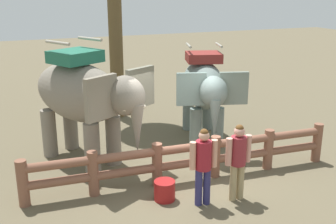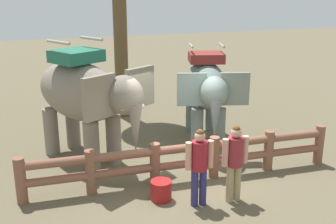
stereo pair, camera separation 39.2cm
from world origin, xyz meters
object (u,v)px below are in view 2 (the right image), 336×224
object	(u,v)px
log_fence	(185,158)
elephant_near_left	(85,95)
elephant_center	(206,88)
tourist_man_in_blue	(235,158)
feed_bucket	(161,190)
tourist_woman_in_black	(199,162)

from	to	relation	value
log_fence	elephant_near_left	size ratio (longest dim) A/B	2.02
elephant_center	elephant_near_left	bearing A→B (deg)	-174.66
tourist_man_in_blue	feed_bucket	distance (m)	1.77
log_fence	tourist_woman_in_black	bearing A→B (deg)	-97.57
tourist_woman_in_black	tourist_man_in_blue	distance (m)	0.79
tourist_woman_in_black	feed_bucket	bearing A→B (deg)	144.19
log_fence	elephant_near_left	bearing A→B (deg)	134.49
elephant_center	tourist_man_in_blue	world-z (taller)	elephant_center
elephant_near_left	tourist_woman_in_black	distance (m)	3.77
elephant_near_left	tourist_man_in_blue	world-z (taller)	elephant_near_left
elephant_near_left	tourist_woman_in_black	bearing A→B (deg)	-60.02
elephant_center	tourist_woman_in_black	world-z (taller)	elephant_center
elephant_center	log_fence	bearing A→B (deg)	-124.50
elephant_center	tourist_woman_in_black	size ratio (longest dim) A/B	2.01
log_fence	feed_bucket	distance (m)	1.13
log_fence	tourist_woman_in_black	world-z (taller)	tourist_woman_in_black
tourist_woman_in_black	elephant_near_left	bearing A→B (deg)	119.98
elephant_near_left	elephant_center	world-z (taller)	elephant_near_left
log_fence	tourist_man_in_blue	bearing A→B (deg)	-62.94
log_fence	feed_bucket	bearing A→B (deg)	-141.56
feed_bucket	tourist_woman_in_black	bearing A→B (deg)	-35.81
elephant_center	feed_bucket	bearing A→B (deg)	-129.11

